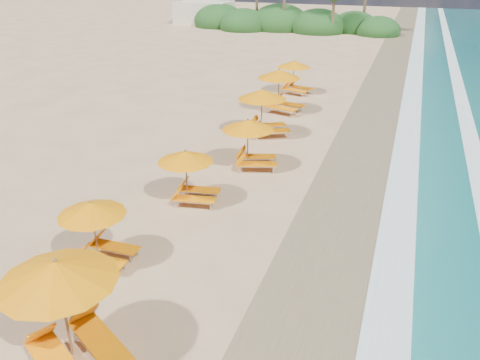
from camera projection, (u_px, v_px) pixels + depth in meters
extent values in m
plane|color=tan|center=(240.00, 210.00, 17.66)|extent=(160.00, 160.00, 0.00)
cube|color=#8A7852|center=(351.00, 228.00, 16.45)|extent=(4.00, 160.00, 0.01)
cube|color=white|center=(397.00, 235.00, 15.99)|extent=(1.20, 160.00, 0.01)
cylinder|color=olive|center=(64.00, 311.00, 10.75)|extent=(0.06, 0.06, 2.55)
cone|color=orange|center=(57.00, 271.00, 10.30)|extent=(3.57, 3.57, 0.51)
sphere|color=olive|center=(54.00, 260.00, 10.18)|extent=(0.09, 0.09, 0.09)
cylinder|color=olive|center=(95.00, 233.00, 14.33)|extent=(0.05, 0.05, 1.95)
cone|color=orange|center=(91.00, 209.00, 13.99)|extent=(2.04, 2.04, 0.39)
sphere|color=olive|center=(90.00, 202.00, 13.90)|extent=(0.07, 0.07, 0.07)
cylinder|color=olive|center=(186.00, 177.00, 17.85)|extent=(0.05, 0.05, 2.00)
cone|color=orange|center=(185.00, 156.00, 17.50)|extent=(2.38, 2.38, 0.40)
sphere|color=olive|center=(185.00, 151.00, 17.41)|extent=(0.07, 0.07, 0.07)
cylinder|color=olive|center=(248.00, 145.00, 20.71)|extent=(0.05, 0.05, 2.15)
cone|color=orange|center=(248.00, 125.00, 20.33)|extent=(2.80, 2.80, 0.43)
sphere|color=olive|center=(248.00, 119.00, 20.23)|extent=(0.08, 0.08, 0.08)
cylinder|color=olive|center=(262.00, 113.00, 24.39)|extent=(0.06, 0.06, 2.37)
cone|color=orange|center=(262.00, 94.00, 23.97)|extent=(3.31, 3.31, 0.48)
sphere|color=olive|center=(262.00, 89.00, 23.86)|extent=(0.08, 0.08, 0.08)
cylinder|color=olive|center=(279.00, 91.00, 28.24)|extent=(0.06, 0.06, 2.44)
cone|color=orange|center=(279.00, 74.00, 27.81)|extent=(3.02, 3.02, 0.49)
sphere|color=olive|center=(279.00, 69.00, 27.70)|extent=(0.09, 0.09, 0.09)
cylinder|color=olive|center=(293.00, 77.00, 32.08)|extent=(0.05, 0.05, 2.13)
cone|color=orange|center=(294.00, 64.00, 31.71)|extent=(2.73, 2.73, 0.43)
sphere|color=olive|center=(294.00, 60.00, 31.61)|extent=(0.08, 0.08, 0.08)
ellipsoid|color=#163D14|center=(318.00, 27.00, 57.66)|extent=(6.40, 6.40, 4.16)
ellipsoid|color=#163D14|center=(280.00, 23.00, 59.98)|extent=(7.20, 7.20, 4.68)
ellipsoid|color=#163D14|center=(244.00, 25.00, 59.53)|extent=(6.00, 6.00, 3.90)
ellipsoid|color=#163D14|center=(354.00, 27.00, 58.19)|extent=(5.60, 5.60, 3.64)
ellipsoid|color=#163D14|center=(220.00, 21.00, 62.42)|extent=(6.60, 6.60, 4.29)
ellipsoid|color=#163D14|center=(378.00, 31.00, 55.61)|extent=(5.00, 5.00, 3.25)
cylinder|color=brown|center=(333.00, 13.00, 54.55)|extent=(0.36, 0.36, 5.00)
cylinder|color=brown|center=(284.00, 7.00, 57.09)|extent=(0.36, 0.36, 5.60)
cylinder|color=brown|center=(257.00, 2.00, 59.87)|extent=(0.36, 0.36, 6.20)
cylinder|color=brown|center=(365.00, 2.00, 56.69)|extent=(0.36, 0.36, 6.80)
cube|color=beige|center=(204.00, 12.00, 64.71)|extent=(7.00, 5.00, 2.80)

